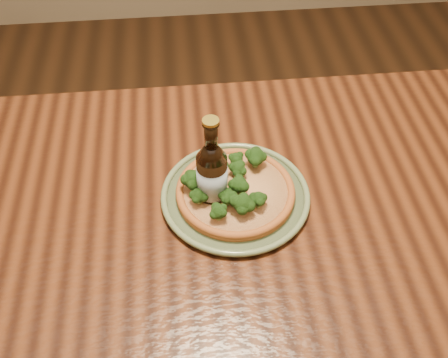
{
  "coord_description": "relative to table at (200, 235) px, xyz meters",
  "views": [
    {
      "loc": [
        -0.02,
        -0.64,
        1.63
      ],
      "look_at": [
        0.06,
        0.12,
        0.82
      ],
      "focal_mm": 42.0,
      "sensor_mm": 36.0,
      "label": 1
    }
  ],
  "objects": [
    {
      "name": "table",
      "position": [
        0.0,
        0.0,
        0.0
      ],
      "size": [
        1.6,
        0.9,
        0.75
      ],
      "color": "#4F2510",
      "rests_on": "ground"
    },
    {
      "name": "beer_bottle",
      "position": [
        0.03,
        0.02,
        0.18
      ],
      "size": [
        0.07,
        0.07,
        0.24
      ],
      "rotation": [
        0.0,
        0.0,
        0.33
      ],
      "color": "black",
      "rests_on": "table"
    },
    {
      "name": "pizza",
      "position": [
        0.08,
        0.02,
        0.12
      ],
      "size": [
        0.26,
        0.26,
        0.07
      ],
      "rotation": [
        0.0,
        0.0,
        0.19
      ],
      "color": "#A95A26",
      "rests_on": "plate"
    },
    {
      "name": "plate",
      "position": [
        0.08,
        0.02,
        0.1
      ],
      "size": [
        0.33,
        0.33,
        0.02
      ],
      "rotation": [
        0.0,
        0.0,
        -0.43
      ],
      "color": "#687752",
      "rests_on": "table"
    }
  ]
}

